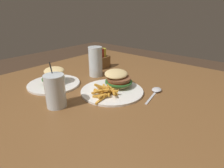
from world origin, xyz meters
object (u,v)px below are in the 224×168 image
object	(u,v)px
meal_plate_near	(115,85)
meal_plate_far	(54,80)
beer_glass	(96,63)
condiment_caddy	(101,60)
juice_glass	(55,92)
spoon	(156,90)

from	to	relation	value
meal_plate_near	meal_plate_far	size ratio (longest dim) A/B	1.12
beer_glass	condiment_caddy	world-z (taller)	beer_glass
meal_plate_near	juice_glass	xyz separation A→B (m)	(-0.28, 0.08, 0.04)
meal_plate_near	condiment_caddy	bearing A→B (deg)	53.36
spoon	condiment_caddy	size ratio (longest dim) A/B	1.47
spoon	condiment_caddy	world-z (taller)	condiment_caddy
meal_plate_near	meal_plate_far	world-z (taller)	meal_plate_far
meal_plate_near	condiment_caddy	xyz separation A→B (m)	(0.23, 0.31, 0.02)
meal_plate_near	beer_glass	distance (m)	0.25
beer_glass	spoon	bearing A→B (deg)	-86.43
meal_plate_near	juice_glass	size ratio (longest dim) A/B	1.65
spoon	meal_plate_near	bearing A→B (deg)	113.13
beer_glass	spoon	world-z (taller)	beer_glass
beer_glass	spoon	size ratio (longest dim) A/B	0.93
spoon	meal_plate_far	distance (m)	0.54
meal_plate_near	meal_plate_far	bearing A→B (deg)	118.06
spoon	condiment_caddy	distance (m)	0.50
condiment_caddy	juice_glass	bearing A→B (deg)	-155.86
spoon	meal_plate_far	bearing A→B (deg)	109.37
beer_glass	juice_glass	xyz separation A→B (m)	(-0.37, -0.14, -0.01)
juice_glass	meal_plate_far	distance (m)	0.25
condiment_caddy	meal_plate_far	bearing A→B (deg)	-176.84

